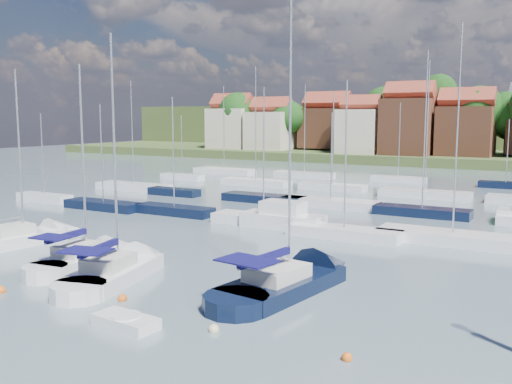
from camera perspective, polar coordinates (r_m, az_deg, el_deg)
The scene contains 13 objects.
ground at distance 64.55m, azimuth 15.05°, elevation -0.91°, with size 260.00×260.00×0.00m, color #4F5F6B.
sailboat_left at distance 37.83m, azimuth -16.00°, elevation -6.31°, with size 3.57×10.01×13.41m.
sailboat_centre at distance 34.69m, azimuth -12.96°, elevation -7.48°, with size 5.37×11.37×14.97m.
sailboat_navy at distance 31.83m, azimuth 4.37°, elevation -8.69°, with size 4.95×12.61×16.97m.
sailboat_far at distance 45.36m, azimuth -21.45°, elevation -4.28°, with size 4.07×10.51×13.62m.
tender at distance 26.44m, azimuth -12.90°, elevation -12.52°, with size 3.16×1.67×0.66m.
buoy_b at distance 33.46m, azimuth -24.17°, elevation -9.16°, with size 0.54×0.54×0.54m, color #D85914.
buoy_c at distance 30.12m, azimuth -13.22°, elevation -10.52°, with size 0.48×0.48×0.48m, color #D85914.
buoy_d at distance 25.47m, azimuth -4.24°, elevation -13.75°, with size 0.47×0.47×0.47m, color beige.
buoy_e at distance 31.53m, azimuth 4.27°, elevation -9.51°, with size 0.42×0.42×0.42m, color #D85914.
buoy_f at distance 22.99m, azimuth 9.08°, elevation -16.27°, with size 0.43×0.43×0.43m, color #D85914.
buoy_g at distance 38.45m, azimuth -14.02°, elevation -6.57°, with size 0.55×0.55×0.55m, color #D85914.
marina_field at distance 59.38m, azimuth 15.65°, elevation -1.24°, with size 79.62×41.41×15.93m.
Camera 1 is at (15.90, -21.87, 9.27)m, focal length 40.00 mm.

